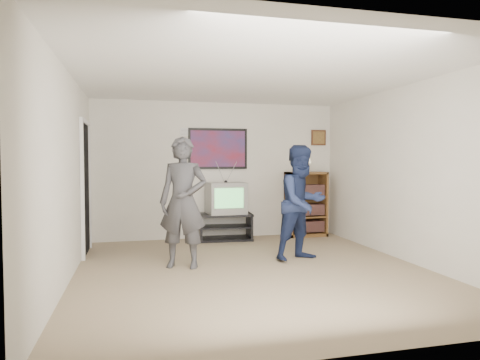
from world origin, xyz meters
name	(u,v)px	position (x,y,z in m)	size (l,w,h in m)	color
room_shell	(247,174)	(0.00, 0.35, 1.25)	(4.51, 5.00, 2.51)	#876B56
media_stand	(225,227)	(0.08, 2.23, 0.24)	(0.99, 0.60, 0.48)	black
crt_television	(226,198)	(0.10, 2.23, 0.76)	(0.66, 0.56, 0.56)	gray
bookshelf	(306,204)	(1.66, 2.28, 0.61)	(0.74, 0.42, 1.22)	brown
table_lamp	(306,164)	(1.64, 2.25, 1.38)	(0.20, 0.20, 0.32)	beige
person_tall	(183,202)	(-0.87, 0.42, 0.88)	(0.64, 0.42, 1.75)	#3A3A3D
person_short	(302,203)	(0.85, 0.44, 0.83)	(0.81, 0.63, 1.66)	#1A2447
controller_left	(182,183)	(-0.85, 0.61, 1.13)	(0.04, 0.12, 0.04)	white
controller_right	(298,181)	(0.88, 0.70, 1.13)	(0.04, 0.13, 0.04)	white
poster	(218,149)	(0.00, 2.48, 1.65)	(1.10, 0.03, 0.75)	black
air_vent	(188,132)	(-0.55, 2.48, 1.95)	(0.28, 0.02, 0.14)	white
small_picture	(318,138)	(2.00, 2.48, 1.88)	(0.30, 0.03, 0.30)	#462616
doorway	(85,189)	(-2.23, 1.60, 1.00)	(0.03, 0.85, 2.00)	black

